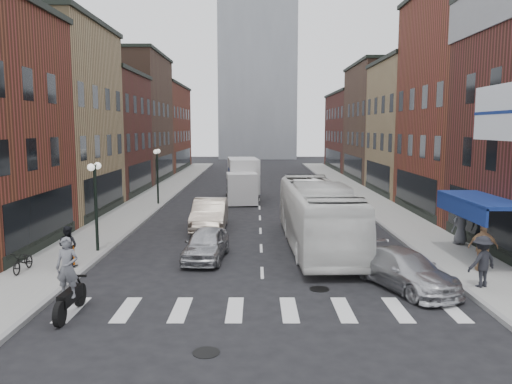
# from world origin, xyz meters

# --- Properties ---
(ground) EXTENTS (160.00, 160.00, 0.00)m
(ground) POSITION_xyz_m (0.00, 0.00, 0.00)
(ground) COLOR black
(ground) RESTS_ON ground
(sidewalk_left) EXTENTS (3.00, 74.00, 0.15)m
(sidewalk_left) POSITION_xyz_m (-8.50, 22.00, 0.07)
(sidewalk_left) COLOR gray
(sidewalk_left) RESTS_ON ground
(sidewalk_right) EXTENTS (3.00, 74.00, 0.15)m
(sidewalk_right) POSITION_xyz_m (8.50, 22.00, 0.07)
(sidewalk_right) COLOR gray
(sidewalk_right) RESTS_ON ground
(curb_left) EXTENTS (0.20, 74.00, 0.16)m
(curb_left) POSITION_xyz_m (-7.00, 22.00, 0.00)
(curb_left) COLOR gray
(curb_left) RESTS_ON ground
(curb_right) EXTENTS (0.20, 74.00, 0.16)m
(curb_right) POSITION_xyz_m (7.00, 22.00, 0.00)
(curb_right) COLOR gray
(curb_right) RESTS_ON ground
(crosswalk_stripes) EXTENTS (12.00, 2.20, 0.01)m
(crosswalk_stripes) POSITION_xyz_m (0.00, -3.00, 0.00)
(crosswalk_stripes) COLOR silver
(crosswalk_stripes) RESTS_ON ground
(bldg_left_mid_a) EXTENTS (10.30, 10.20, 12.30)m
(bldg_left_mid_a) POSITION_xyz_m (-14.99, 14.00, 6.15)
(bldg_left_mid_a) COLOR #A18459
(bldg_left_mid_a) RESTS_ON ground
(bldg_left_mid_b) EXTENTS (10.30, 10.20, 10.30)m
(bldg_left_mid_b) POSITION_xyz_m (-14.99, 24.00, 5.15)
(bldg_left_mid_b) COLOR #4D241B
(bldg_left_mid_b) RESTS_ON ground
(bldg_left_far_a) EXTENTS (10.30, 12.20, 13.30)m
(bldg_left_far_a) POSITION_xyz_m (-14.99, 35.00, 6.65)
(bldg_left_far_a) COLOR #4B3125
(bldg_left_far_a) RESTS_ON ground
(bldg_left_far_b) EXTENTS (10.30, 16.20, 11.30)m
(bldg_left_far_b) POSITION_xyz_m (-14.99, 49.00, 5.65)
(bldg_left_far_b) COLOR brown
(bldg_left_far_b) RESTS_ON ground
(bldg_right_mid_a) EXTENTS (10.30, 10.20, 14.30)m
(bldg_right_mid_a) POSITION_xyz_m (15.00, 14.00, 7.15)
(bldg_right_mid_a) COLOR brown
(bldg_right_mid_a) RESTS_ON ground
(bldg_right_mid_b) EXTENTS (10.30, 10.20, 11.30)m
(bldg_right_mid_b) POSITION_xyz_m (14.99, 24.00, 5.65)
(bldg_right_mid_b) COLOR #A18459
(bldg_right_mid_b) RESTS_ON ground
(bldg_right_far_a) EXTENTS (10.30, 12.20, 12.30)m
(bldg_right_far_a) POSITION_xyz_m (14.99, 35.00, 6.15)
(bldg_right_far_a) COLOR #4B3125
(bldg_right_far_a) RESTS_ON ground
(bldg_right_far_b) EXTENTS (10.30, 16.20, 10.30)m
(bldg_right_far_b) POSITION_xyz_m (14.99, 49.00, 5.15)
(bldg_right_far_b) COLOR #4D241B
(bldg_right_far_b) RESTS_ON ground
(awning_blue) EXTENTS (1.80, 5.00, 0.78)m
(awning_blue) POSITION_xyz_m (8.93, 2.50, 2.63)
(awning_blue) COLOR navy
(awning_blue) RESTS_ON ground
(billboard_sign) EXTENTS (1.52, 3.00, 3.70)m
(billboard_sign) POSITION_xyz_m (8.59, 0.50, 6.13)
(billboard_sign) COLOR black
(billboard_sign) RESTS_ON ground
(distant_tower) EXTENTS (14.00, 14.00, 50.00)m
(distant_tower) POSITION_xyz_m (0.00, 78.00, 25.00)
(distant_tower) COLOR #9399A0
(distant_tower) RESTS_ON ground
(streetlamp_near) EXTENTS (0.32, 1.22, 4.11)m
(streetlamp_near) POSITION_xyz_m (-7.40, 4.00, 2.91)
(streetlamp_near) COLOR black
(streetlamp_near) RESTS_ON ground
(streetlamp_far) EXTENTS (0.32, 1.22, 4.11)m
(streetlamp_far) POSITION_xyz_m (-7.40, 18.00, 2.91)
(streetlamp_far) COLOR black
(streetlamp_far) RESTS_ON ground
(bike_rack) EXTENTS (0.08, 0.68, 0.80)m
(bike_rack) POSITION_xyz_m (-7.60, 1.30, 0.55)
(bike_rack) COLOR #D8590C
(bike_rack) RESTS_ON sidewalk_left
(box_truck) EXTENTS (2.72, 7.56, 3.21)m
(box_truck) POSITION_xyz_m (-1.28, 20.79, 1.59)
(box_truck) COLOR silver
(box_truck) RESTS_ON ground
(motorcycle_rider) EXTENTS (0.68, 2.40, 2.45)m
(motorcycle_rider) POSITION_xyz_m (-5.86, -3.55, 1.14)
(motorcycle_rider) COLOR black
(motorcycle_rider) RESTS_ON ground
(transit_bus) EXTENTS (2.96, 11.32, 3.13)m
(transit_bus) POSITION_xyz_m (2.65, 5.19, 1.57)
(transit_bus) COLOR white
(transit_bus) RESTS_ON ground
(sedan_left_near) EXTENTS (1.98, 4.17, 1.37)m
(sedan_left_near) POSITION_xyz_m (-2.39, 3.00, 0.69)
(sedan_left_near) COLOR #AAABAF
(sedan_left_near) RESTS_ON ground
(sedan_left_far) EXTENTS (1.84, 5.18, 1.70)m
(sedan_left_far) POSITION_xyz_m (-2.83, 9.41, 0.85)
(sedan_left_far) COLOR #B6A694
(sedan_left_far) RESTS_ON ground
(curb_car) EXTENTS (3.47, 4.94, 1.33)m
(curb_car) POSITION_xyz_m (5.03, -0.85, 0.66)
(curb_car) COLOR #BBBCC0
(curb_car) RESTS_ON ground
(parked_bicycle) EXTENTS (0.54, 1.54, 0.81)m
(parked_bicycle) POSITION_xyz_m (-9.20, 0.66, 0.55)
(parked_bicycle) COLOR black
(parked_bicycle) RESTS_ON sidewalk_left
(ped_left_solo) EXTENTS (0.90, 0.65, 1.66)m
(ped_left_solo) POSITION_xyz_m (-7.74, 1.39, 0.98)
(ped_left_solo) COLOR black
(ped_left_solo) RESTS_ON sidewalk_left
(ped_right_a) EXTENTS (1.30, 1.00, 1.80)m
(ped_right_a) POSITION_xyz_m (7.61, -1.15, 1.05)
(ped_right_a) COLOR black
(ped_right_a) RESTS_ON sidewalk_right
(ped_right_b) EXTENTS (1.18, 0.75, 1.87)m
(ped_right_b) POSITION_xyz_m (8.53, 0.80, 1.09)
(ped_right_b) COLOR #966E4C
(ped_right_b) RESTS_ON sidewalk_right
(ped_right_c) EXTENTS (1.05, 0.90, 1.82)m
(ped_right_c) POSITION_xyz_m (9.48, 5.28, 1.06)
(ped_right_c) COLOR #55575D
(ped_right_c) RESTS_ON sidewalk_right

